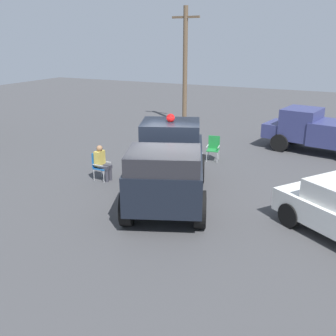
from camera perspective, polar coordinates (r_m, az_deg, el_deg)
The scene contains 7 objects.
ground_plane at distance 12.60m, azimuth 0.34°, elevation -4.94°, with size 60.00×60.00×0.00m, color #424244.
vintage_fire_truck at distance 12.51m, azimuth 0.08°, elevation 0.75°, with size 6.33×4.25×2.59m.
parked_pickup at distance 18.97m, azimuth 21.05°, elevation 5.01°, with size 2.70×5.04×1.90m.
lawn_chair_near_truck at distance 14.61m, azimuth -9.85°, elevation 0.60°, with size 0.53×0.52×1.02m.
lawn_chair_by_car at distance 16.80m, azimuth 6.56°, elevation 3.11°, with size 0.58×0.58×1.02m.
spectator_seated at distance 14.50m, azimuth -9.47°, elevation 0.93°, with size 0.41×0.55×1.29m.
utility_pole at distance 23.42m, azimuth 2.47°, elevation 14.61°, with size 0.28×1.70×6.59m.
Camera 1 is at (-10.44, -4.97, 5.00)m, focal length 42.38 mm.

